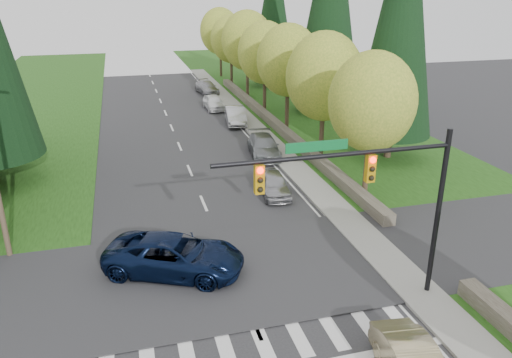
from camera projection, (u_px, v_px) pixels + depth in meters
name	position (u px, v px, depth m)	size (l,w,h in m)	color
grass_east	(374.00, 158.00, 35.38)	(14.00, 110.00, 0.06)	#1D4311
cross_street	(233.00, 272.00, 21.44)	(120.00, 8.00, 0.10)	#28282B
sidewalk_east	(284.00, 156.00, 35.68)	(1.80, 80.00, 0.13)	gray
curb_east	(272.00, 157.00, 35.47)	(0.20, 80.00, 0.13)	gray
stone_wall_north	(274.00, 123.00, 43.18)	(0.70, 40.00, 0.70)	#4C4438
traffic_signal	(373.00, 184.00, 17.54)	(8.70, 0.37, 6.80)	black
decid_tree_0	(372.00, 102.00, 27.03)	(4.80, 4.80, 8.37)	#38281C
decid_tree_1	(324.00, 77.00, 33.28)	(5.20, 5.20, 8.80)	#38281C
decid_tree_2	(288.00, 60.00, 39.47)	(5.00, 5.00, 8.82)	#38281C
decid_tree_3	(265.00, 53.00, 45.88)	(5.00, 5.00, 8.55)	#38281C
decid_tree_4	(247.00, 41.00, 52.05)	(5.40, 5.40, 9.18)	#38281C
decid_tree_5	(231.00, 39.00, 58.49)	(4.80, 4.80, 8.30)	#38281C
decid_tree_6	(220.00, 31.00, 64.69)	(5.20, 5.20, 8.86)	#38281C
conifer_e_a	(401.00, 14.00, 32.07)	(5.44, 5.44, 17.80)	#38281C
conifer_e_c	(274.00, 5.00, 57.42)	(5.10, 5.10, 16.80)	#38281C
suv_navy	(175.00, 255.00, 21.15)	(2.71, 5.89, 1.64)	black
parked_car_a	(274.00, 184.00, 29.17)	(1.57, 3.90, 1.33)	#A1A2A6
parked_car_b	(264.00, 146.00, 35.72)	(2.01, 4.94, 1.43)	gray
parked_car_c	(235.00, 115.00, 43.94)	(1.60, 4.58, 1.51)	#BABABF
parked_car_d	(214.00, 102.00, 49.05)	(1.66, 4.14, 1.41)	white
parked_car_e	(207.00, 87.00, 56.28)	(1.89, 4.64, 1.35)	#9B9B9F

